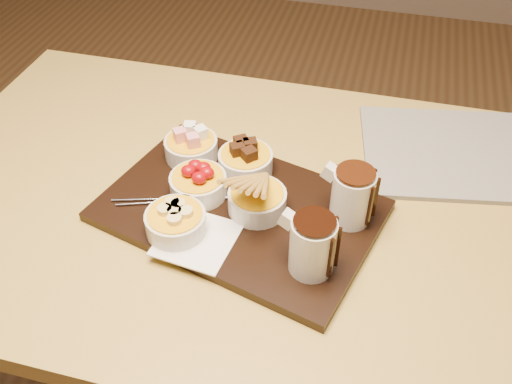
% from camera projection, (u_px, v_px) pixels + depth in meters
% --- Properties ---
extents(dining_table, '(1.20, 0.80, 0.75)m').
position_uv_depth(dining_table, '(233.00, 233.00, 1.10)').
color(dining_table, '#AD9140').
rests_on(dining_table, ground).
extents(serving_board, '(0.52, 0.41, 0.02)m').
position_uv_depth(serving_board, '(239.00, 211.00, 0.99)').
color(serving_board, black).
rests_on(serving_board, dining_table).
extents(napkin, '(0.13, 0.13, 0.00)m').
position_uv_depth(napkin, '(197.00, 239.00, 0.93)').
color(napkin, white).
rests_on(napkin, serving_board).
extents(bowl_marshmallows, '(0.10, 0.10, 0.04)m').
position_uv_depth(bowl_marshmallows, '(191.00, 148.00, 1.07)').
color(bowl_marshmallows, beige).
rests_on(bowl_marshmallows, serving_board).
extents(bowl_cake, '(0.10, 0.10, 0.04)m').
position_uv_depth(bowl_cake, '(246.00, 162.00, 1.04)').
color(bowl_cake, beige).
rests_on(bowl_cake, serving_board).
extents(bowl_strawberries, '(0.10, 0.10, 0.04)m').
position_uv_depth(bowl_strawberries, '(198.00, 185.00, 1.00)').
color(bowl_strawberries, beige).
rests_on(bowl_strawberries, serving_board).
extents(bowl_biscotti, '(0.10, 0.10, 0.04)m').
position_uv_depth(bowl_biscotti, '(257.00, 201.00, 0.97)').
color(bowl_biscotti, beige).
rests_on(bowl_biscotti, serving_board).
extents(bowl_bananas, '(0.10, 0.10, 0.04)m').
position_uv_depth(bowl_bananas, '(176.00, 223.00, 0.93)').
color(bowl_bananas, beige).
rests_on(bowl_bananas, serving_board).
extents(pitcher_dark_chocolate, '(0.09, 0.09, 0.10)m').
position_uv_depth(pitcher_dark_chocolate, '(312.00, 246.00, 0.85)').
color(pitcher_dark_chocolate, silver).
rests_on(pitcher_dark_chocolate, serving_board).
extents(pitcher_milk_chocolate, '(0.09, 0.09, 0.10)m').
position_uv_depth(pitcher_milk_chocolate, '(352.00, 197.00, 0.93)').
color(pitcher_milk_chocolate, silver).
rests_on(pitcher_milk_chocolate, serving_board).
extents(fondue_skewers, '(0.10, 0.26, 0.01)m').
position_uv_depth(fondue_skewers, '(186.00, 198.00, 0.99)').
color(fondue_skewers, silver).
rests_on(fondue_skewers, serving_board).
extents(newspaper, '(0.39, 0.34, 0.01)m').
position_uv_depth(newspaper, '(454.00, 153.00, 1.12)').
color(newspaper, beige).
rests_on(newspaper, dining_table).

